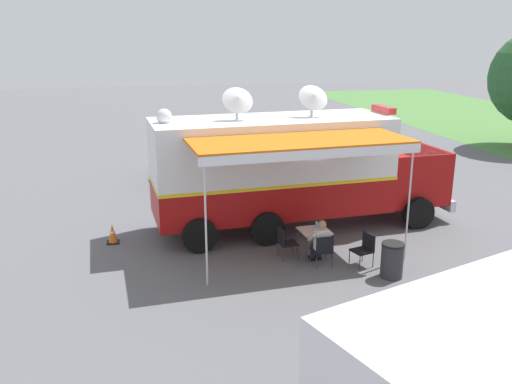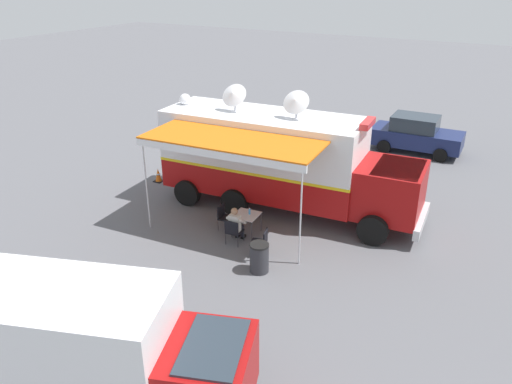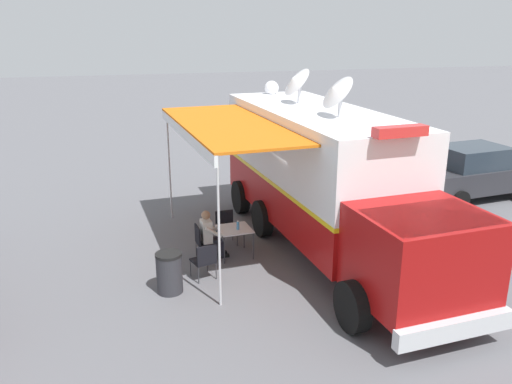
{
  "view_description": "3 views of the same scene",
  "coord_description": "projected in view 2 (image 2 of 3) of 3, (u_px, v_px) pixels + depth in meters",
  "views": [
    {
      "loc": [
        15.67,
        -3.88,
        5.91
      ],
      "look_at": [
        0.05,
        -0.51,
        1.25
      ],
      "focal_mm": 38.12,
      "sensor_mm": 36.0,
      "label": 1
    },
    {
      "loc": [
        15.15,
        8.19,
        8.24
      ],
      "look_at": [
        1.27,
        0.43,
        1.08
      ],
      "focal_mm": 35.32,
      "sensor_mm": 36.0,
      "label": 2
    },
    {
      "loc": [
        4.96,
        12.55,
        5.58
      ],
      "look_at": [
        1.59,
        0.01,
        1.42
      ],
      "focal_mm": 37.05,
      "sensor_mm": 36.0,
      "label": 3
    }
  ],
  "objects": [
    {
      "name": "lot_stripe",
      "position": [
        313.0,
        177.0,
        21.54
      ],
      "size": [
        0.47,
        4.8,
        0.01
      ],
      "primitive_type": "cube",
      "rotation": [
        0.0,
        0.0,
        0.07
      ],
      "color": "silver",
      "rests_on": "ground"
    },
    {
      "name": "traffic_cone",
      "position": [
        158.0,
        175.0,
        20.97
      ],
      "size": [
        0.36,
        0.36,
        0.58
      ],
      "color": "black",
      "rests_on": "ground"
    },
    {
      "name": "water_bottle",
      "position": [
        250.0,
        211.0,
        16.63
      ],
      "size": [
        0.07,
        0.07,
        0.22
      ],
      "color": "#4C99D8",
      "rests_on": "folding_table"
    },
    {
      "name": "folding_chair_spare_by_truck",
      "position": [
        262.0,
        240.0,
        15.51
      ],
      "size": [
        0.59,
        0.59,
        0.87
      ],
      "color": "black",
      "rests_on": "ground"
    },
    {
      "name": "command_truck",
      "position": [
        281.0,
        159.0,
        17.97
      ],
      "size": [
        5.4,
        9.64,
        4.53
      ],
      "color": "#9E0F0F",
      "rests_on": "ground"
    },
    {
      "name": "folding_table",
      "position": [
        246.0,
        216.0,
        16.68
      ],
      "size": [
        0.86,
        0.86,
        0.73
      ],
      "color": "silver",
      "rests_on": "ground"
    },
    {
      "name": "ground_plane",
      "position": [
        262.0,
        204.0,
        19.09
      ],
      "size": [
        100.0,
        100.0,
        0.0
      ],
      "primitive_type": "plane",
      "color": "#5B5B60"
    },
    {
      "name": "car_far_corner",
      "position": [
        291.0,
        131.0,
        24.63
      ],
      "size": [
        4.36,
        2.35,
        1.76
      ],
      "color": "#2D2D33",
      "rests_on": "ground"
    },
    {
      "name": "folding_chair_beside_table",
      "position": [
        224.0,
        215.0,
        17.09
      ],
      "size": [
        0.51,
        0.51,
        0.87
      ],
      "color": "black",
      "rests_on": "ground"
    },
    {
      "name": "seated_responder",
      "position": [
        236.0,
        224.0,
        16.22
      ],
      "size": [
        0.68,
        0.58,
        1.25
      ],
      "color": "silver",
      "rests_on": "ground"
    },
    {
      "name": "trash_bin",
      "position": [
        259.0,
        258.0,
        14.7
      ],
      "size": [
        0.57,
        0.57,
        0.91
      ],
      "color": "#2D2D33",
      "rests_on": "ground"
    },
    {
      "name": "support_truck",
      "position": [
        68.0,
        346.0,
        9.93
      ],
      "size": [
        4.12,
        7.09,
        2.7
      ],
      "color": "white",
      "rests_on": "ground"
    },
    {
      "name": "car_behind_truck",
      "position": [
        416.0,
        134.0,
        24.13
      ],
      "size": [
        2.1,
        4.24,
        1.76
      ],
      "color": "navy",
      "rests_on": "ground"
    },
    {
      "name": "folding_chair_at_table",
      "position": [
        233.0,
        230.0,
        16.12
      ],
      "size": [
        0.51,
        0.51,
        0.87
      ],
      "color": "black",
      "rests_on": "ground"
    }
  ]
}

